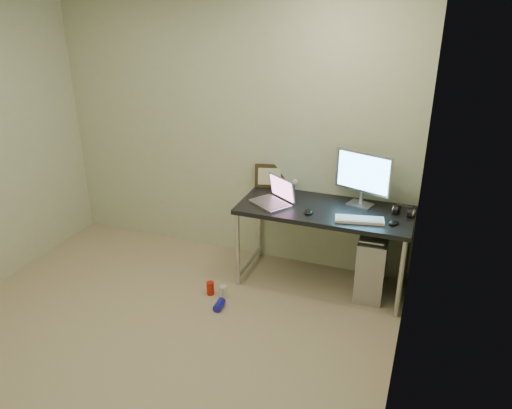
% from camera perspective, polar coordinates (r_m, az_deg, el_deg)
% --- Properties ---
extents(floor, '(3.50, 3.50, 0.00)m').
position_cam_1_polar(floor, '(3.92, -13.07, -16.47)').
color(floor, tan).
rests_on(floor, ground).
extents(wall_back, '(3.50, 0.02, 2.50)m').
position_cam_1_polar(wall_back, '(4.72, -2.92, 8.39)').
color(wall_back, beige).
rests_on(wall_back, ground).
extents(wall_right, '(0.02, 3.50, 2.50)m').
position_cam_1_polar(wall_right, '(2.73, 16.88, -4.40)').
color(wall_right, beige).
rests_on(wall_right, ground).
extents(desk, '(1.48, 0.65, 0.75)m').
position_cam_1_polar(desk, '(4.34, 7.82, -1.43)').
color(desk, black).
rests_on(desk, ground).
extents(tower_computer, '(0.26, 0.55, 0.59)m').
position_cam_1_polar(tower_computer, '(4.50, 13.14, -6.44)').
color(tower_computer, silver).
rests_on(tower_computer, ground).
extents(cable_a, '(0.01, 0.16, 0.69)m').
position_cam_1_polar(cable_a, '(4.65, 13.07, -3.74)').
color(cable_a, black).
rests_on(cable_a, ground).
extents(cable_b, '(0.02, 0.11, 0.71)m').
position_cam_1_polar(cable_b, '(4.63, 14.11, -4.23)').
color(cable_b, black).
rests_on(cable_b, ground).
extents(can_red, '(0.09, 0.09, 0.12)m').
position_cam_1_polar(can_red, '(4.45, -5.24, -9.51)').
color(can_red, red).
rests_on(can_red, ground).
extents(can_white, '(0.08, 0.08, 0.12)m').
position_cam_1_polar(can_white, '(4.40, -3.76, -9.96)').
color(can_white, silver).
rests_on(can_white, ground).
extents(can_blue, '(0.08, 0.13, 0.07)m').
position_cam_1_polar(can_blue, '(4.28, -4.22, -11.38)').
color(can_blue, '#1D1EBD').
rests_on(can_blue, ground).
extents(laptop, '(0.42, 0.41, 0.23)m').
position_cam_1_polar(laptop, '(4.35, 2.16, 0.80)').
color(laptop, silver).
rests_on(laptop, desk).
extents(monitor, '(0.49, 0.21, 0.48)m').
position_cam_1_polar(monitor, '(4.32, 12.14, 3.35)').
color(monitor, silver).
rests_on(monitor, desk).
extents(keyboard, '(0.41, 0.20, 0.02)m').
position_cam_1_polar(keyboard, '(4.11, 11.75, -1.72)').
color(keyboard, white).
rests_on(keyboard, desk).
extents(mouse_right, '(0.10, 0.13, 0.04)m').
position_cam_1_polar(mouse_right, '(4.12, 15.45, -1.91)').
color(mouse_right, black).
rests_on(mouse_right, desk).
extents(mouse_left, '(0.09, 0.12, 0.04)m').
position_cam_1_polar(mouse_left, '(4.19, 6.03, -0.74)').
color(mouse_left, black).
rests_on(mouse_left, desk).
extents(headphones, '(0.18, 0.11, 0.11)m').
position_cam_1_polar(headphones, '(4.30, 16.52, -0.78)').
color(headphones, black).
rests_on(headphones, desk).
extents(picture_frame, '(0.29, 0.15, 0.23)m').
position_cam_1_polar(picture_frame, '(4.68, 1.59, 3.28)').
color(picture_frame, '#2D2311').
rests_on(picture_frame, desk).
extents(webcam, '(0.05, 0.04, 0.13)m').
position_cam_1_polar(webcam, '(4.57, 4.41, 2.47)').
color(webcam, silver).
rests_on(webcam, desk).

